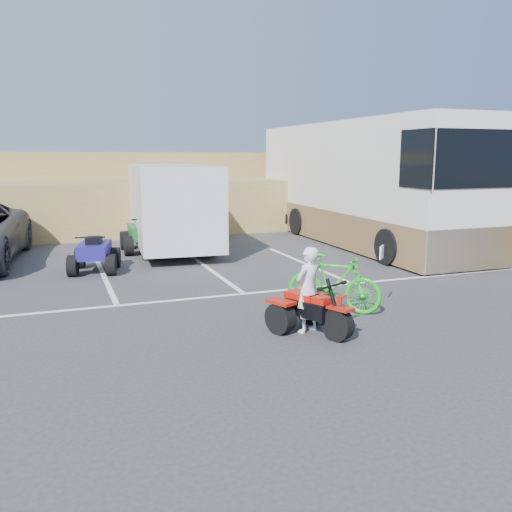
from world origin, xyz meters
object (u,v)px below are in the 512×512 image
object	(u,v)px
rider	(308,290)
rv_motorhome	(360,192)
red_trike_atv	(314,333)
green_dirt_bike	(334,283)
quad_atv_blue	(96,272)
quad_atv_green	(144,251)
cargo_trailer	(172,205)

from	to	relation	value
rider	rv_motorhome	world-z (taller)	rv_motorhome
red_trike_atv	green_dirt_bike	xyz separation A→B (m)	(0.95, 1.08, 0.56)
quad_atv_blue	rv_motorhome	bearing A→B (deg)	24.63
green_dirt_bike	quad_atv_green	world-z (taller)	green_dirt_bike
green_dirt_bike	quad_atv_blue	distance (m)	6.74
rider	green_dirt_bike	bearing A→B (deg)	-160.91
quad_atv_blue	quad_atv_green	size ratio (longest dim) A/B	0.90
rv_motorhome	quad_atv_green	bearing A→B (deg)	176.29
green_dirt_bike	cargo_trailer	bearing A→B (deg)	54.41
rv_motorhome	quad_atv_blue	bearing A→B (deg)	-166.85
rider	rv_motorhome	size ratio (longest dim) A/B	0.13
green_dirt_bike	rv_motorhome	distance (m)	8.96
red_trike_atv	quad_atv_blue	distance (m)	7.15
cargo_trailer	rider	bearing A→B (deg)	-82.63
rv_motorhome	quad_atv_green	world-z (taller)	rv_motorhome
quad_atv_blue	rider	bearing A→B (deg)	-52.04
rider	quad_atv_green	size ratio (longest dim) A/B	0.86
cargo_trailer	quad_atv_blue	xyz separation A→B (m)	(-2.58, -2.52, -1.44)
red_trike_atv	cargo_trailer	distance (m)	9.10
green_dirt_bike	red_trike_atv	bearing A→B (deg)	-177.29
rider	quad_atv_blue	world-z (taller)	rider
red_trike_atv	quad_atv_green	distance (m)	9.12
red_trike_atv	quad_atv_green	xyz separation A→B (m)	(-1.44, 9.01, 0.00)
green_dirt_bike	rv_motorhome	xyz separation A→B (m)	(5.01, 7.33, 1.18)
cargo_trailer	quad_atv_green	distance (m)	1.72
cargo_trailer	quad_atv_blue	bearing A→B (deg)	-131.17
green_dirt_bike	cargo_trailer	xyz separation A→B (m)	(-1.45, 7.89, 0.89)
red_trike_atv	rv_motorhome	bearing A→B (deg)	30.79
red_trike_atv	rider	size ratio (longest dim) A/B	0.97
quad_atv_green	quad_atv_blue	bearing A→B (deg)	-121.42
green_dirt_bike	rv_motorhome	bearing A→B (deg)	9.69
rider	green_dirt_bike	distance (m)	1.39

